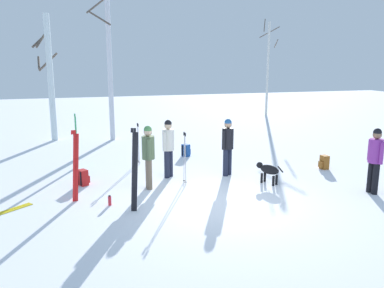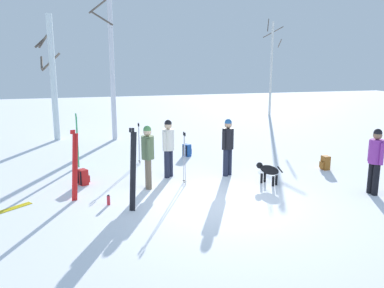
# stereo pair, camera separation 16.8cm
# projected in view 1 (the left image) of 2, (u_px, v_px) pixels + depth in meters

# --- Properties ---
(ground_plane) EXTENTS (60.00, 60.00, 0.00)m
(ground_plane) POSITION_uv_depth(u_px,v_px,m) (224.00, 202.00, 9.59)
(ground_plane) COLOR white
(person_0) EXTENTS (0.40, 0.39, 1.72)m
(person_0) POSITION_uv_depth(u_px,v_px,m) (168.00, 145.00, 11.47)
(person_0) COLOR #1E2338
(person_0) RESTS_ON ground_plane
(person_1) EXTENTS (0.45, 0.34, 1.72)m
(person_1) POSITION_uv_depth(u_px,v_px,m) (228.00, 143.00, 11.67)
(person_1) COLOR #1E2338
(person_1) RESTS_ON ground_plane
(person_2) EXTENTS (0.34, 0.52, 1.72)m
(person_2) POSITION_uv_depth(u_px,v_px,m) (375.00, 157.00, 10.06)
(person_2) COLOR black
(person_2) RESTS_ON ground_plane
(person_3) EXTENTS (0.34, 0.52, 1.72)m
(person_3) POSITION_uv_depth(u_px,v_px,m) (148.00, 153.00, 10.45)
(person_3) COLOR #72604C
(person_3) RESTS_ON ground_plane
(dog) EXTENTS (0.49, 0.81, 0.57)m
(dog) POSITION_uv_depth(u_px,v_px,m) (268.00, 170.00, 10.99)
(dog) COLOR black
(dog) RESTS_ON ground_plane
(ski_pair_planted_0) EXTENTS (0.24, 0.08, 1.77)m
(ski_pair_planted_0) POSITION_uv_depth(u_px,v_px,m) (76.00, 166.00, 9.51)
(ski_pair_planted_0) COLOR red
(ski_pair_planted_0) RESTS_ON ground_plane
(ski_pair_planted_1) EXTENTS (0.21, 0.07, 1.94)m
(ski_pair_planted_1) POSITION_uv_depth(u_px,v_px,m) (135.00, 171.00, 8.83)
(ski_pair_planted_1) COLOR black
(ski_pair_planted_1) RESTS_ON ground_plane
(ski_pair_planted_2) EXTENTS (0.07, 0.19, 1.76)m
(ski_pair_planted_2) POSITION_uv_depth(u_px,v_px,m) (76.00, 141.00, 12.55)
(ski_pair_planted_2) COLOR green
(ski_pair_planted_2) RESTS_ON ground_plane
(ski_poles_0) EXTENTS (0.07, 0.24, 1.47)m
(ski_poles_0) POSITION_uv_depth(u_px,v_px,m) (185.00, 157.00, 10.86)
(ski_poles_0) COLOR #B2B2BC
(ski_poles_0) RESTS_ON ground_plane
(ski_poles_1) EXTENTS (0.07, 0.24, 1.37)m
(ski_poles_1) POSITION_uv_depth(u_px,v_px,m) (138.00, 142.00, 13.04)
(ski_poles_1) COLOR #B2B2BC
(ski_poles_1) RESTS_ON ground_plane
(backpack_0) EXTENTS (0.34, 0.33, 0.44)m
(backpack_0) POSITION_uv_depth(u_px,v_px,m) (83.00, 178.00, 10.87)
(backpack_0) COLOR red
(backpack_0) RESTS_ON ground_plane
(backpack_1) EXTENTS (0.29, 0.26, 0.44)m
(backpack_1) POSITION_uv_depth(u_px,v_px,m) (324.00, 162.00, 12.51)
(backpack_1) COLOR #99591E
(backpack_1) RESTS_ON ground_plane
(backpack_2) EXTENTS (0.34, 0.33, 0.44)m
(backpack_2) POSITION_uv_depth(u_px,v_px,m) (186.00, 150.00, 14.18)
(backpack_2) COLOR #1E4C99
(backpack_2) RESTS_ON ground_plane
(water_bottle_0) EXTENTS (0.08, 0.08, 0.25)m
(water_bottle_0) POSITION_uv_depth(u_px,v_px,m) (110.00, 201.00, 9.36)
(water_bottle_0) COLOR red
(water_bottle_0) RESTS_ON ground_plane
(birch_tree_1) EXTENTS (1.01, 1.12, 5.29)m
(birch_tree_1) POSITION_uv_depth(u_px,v_px,m) (50.00, 76.00, 16.50)
(birch_tree_1) COLOR silver
(birch_tree_1) RESTS_ON ground_plane
(birch_tree_2) EXTENTS (1.76, 1.78, 7.57)m
(birch_tree_2) POSITION_uv_depth(u_px,v_px,m) (109.00, 50.00, 16.40)
(birch_tree_2) COLOR silver
(birch_tree_2) RESTS_ON ground_plane
(birch_tree_3) EXTENTS (1.29, 1.44, 5.91)m
(birch_tree_3) POSITION_uv_depth(u_px,v_px,m) (268.00, 67.00, 24.36)
(birch_tree_3) COLOR silver
(birch_tree_3) RESTS_ON ground_plane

